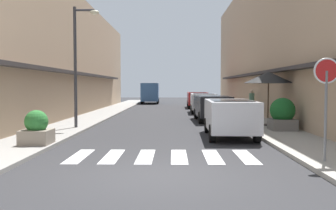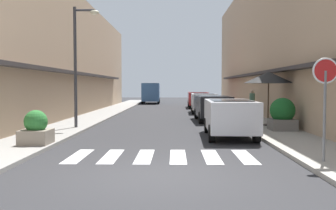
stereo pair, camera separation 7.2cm
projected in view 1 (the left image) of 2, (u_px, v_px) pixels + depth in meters
name	position (u px, v px, depth m)	size (l,w,h in m)	color
ground_plane	(168.00, 117.00, 23.96)	(85.96, 85.96, 0.00)	#2B2B2D
sidewalk_left	(96.00, 116.00, 24.02)	(2.24, 54.70, 0.12)	gray
sidewalk_right	(242.00, 117.00, 23.89)	(2.24, 54.70, 0.12)	#9E998E
building_row_left	(44.00, 56.00, 24.83)	(5.50, 37.16, 8.00)	tan
building_row_right	(295.00, 41.00, 24.54)	(5.50, 37.16, 9.98)	tan
crosswalk	(162.00, 157.00, 10.59)	(5.20, 2.20, 0.01)	silver
parked_car_near	(230.00, 114.00, 14.56)	(1.90, 4.20, 1.47)	silver
parked_car_mid	(212.00, 105.00, 21.35)	(1.90, 4.40, 1.47)	black
parked_car_far	(203.00, 101.00, 27.86)	(1.87, 4.13, 1.47)	silver
parked_car_distant	(197.00, 98.00, 34.65)	(1.85, 4.45, 1.47)	maroon
delivery_van	(150.00, 91.00, 43.52)	(2.10, 5.44, 2.37)	#33598C
round_street_sign	(326.00, 82.00, 9.27)	(0.65, 0.07, 2.59)	slate
street_lamp	(79.00, 54.00, 16.96)	(1.19, 0.28, 5.48)	#38383D
cafe_umbrella	(268.00, 78.00, 17.80)	(2.34, 2.34, 2.58)	#262626
planter_corner	(36.00, 129.00, 12.11)	(0.93, 0.93, 1.11)	gray
planter_midblock	(283.00, 115.00, 16.05)	(1.07, 1.07, 1.39)	slate
pedestrian_walking_near	(252.00, 102.00, 23.73)	(0.34, 0.34, 1.66)	#282B33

